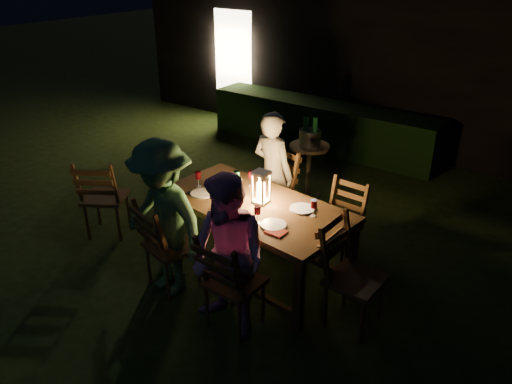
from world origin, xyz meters
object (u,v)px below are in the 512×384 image
Objects in this scene: chair_near_left at (171,260)px; ice_bucket at (310,138)px; chair_near_right at (234,298)px; chair_far_right at (337,239)px; chair_end at (352,294)px; dining_table at (254,210)px; side_table at (309,151)px; person_opp_right at (228,258)px; bottle_bucket_b at (315,134)px; chair_far_left at (270,208)px; bottle_table at (237,184)px; bottle_bucket_a at (306,134)px; chair_spare at (107,210)px; lantern at (261,189)px; person_house_side at (273,174)px; person_opp_left at (163,219)px.

ice_bucket is (0.03, 2.72, 0.54)m from chair_near_left.
chair_near_right is at bearing -72.80° from ice_bucket.
chair_far_right is 1.03m from chair_end.
dining_table is 1.30m from chair_end.
side_table is at bearing -45.36° from chair_far_right.
bottle_bucket_b is (-0.82, 2.91, 0.14)m from person_opp_right.
bottle_table is at bearing 110.67° from chair_far_left.
chair_far_right is 1.84m from bottle_bucket_b.
ice_bucket is 0.94× the size of bottle_bucket_a.
dining_table is 1.37× the size of person_opp_right.
side_table is at bearing 110.81° from dining_table.
chair_end is at bearing 32.51° from chair_near_left.
chair_far_left is 1.25m from side_table.
chair_near_left is 0.99× the size of chair_spare.
side_table is 2.36× the size of bottle_bucket_a.
dining_table is 0.99m from chair_far_left.
person_opp_right is at bearing -74.34° from bottle_bucket_b.
lantern reaches higher than ice_bucket.
chair_spare is at bearing -120.28° from bottle_bucket_a.
dining_table is at bearing 114.70° from chair_near_right.
chair_near_right reaches higher than chair_far_right.
dining_table is at bearing 51.38° from chair_far_right.
lantern is 2.07m from bottle_bucket_b.
person_house_side is (-0.35, 0.87, 0.01)m from dining_table.
chair_end reaches higher than chair_near_left.
chair_near_left is 3.53× the size of ice_bucket.
bottle_table is (0.11, -0.84, 0.22)m from person_house_side.
side_table is (-0.87, 2.82, 0.35)m from chair_near_right.
chair_spare is at bearing -120.75° from ice_bucket.
person_house_side reaches higher than bottle_bucket_a.
bottle_bucket_a is (-0.05, -0.04, 0.05)m from ice_bucket.
chair_spare is 0.70× the size of person_house_side.
lantern reaches higher than chair_end.
chair_end is at bearing -26.62° from chair_spare.
dining_table is at bearing 118.76° from person_house_side.
chair_far_left is 3.39× the size of bottle_bucket_a.
person_opp_left is at bearing -91.59° from bottle_bucket_b.
bottle_bucket_b is at bearing 38.66° from ice_bucket.
side_table is at bearing -141.34° from bottle_bucket_b.
chair_spare is at bearing -178.24° from chair_near_left.
chair_far_left is 0.70× the size of person_house_side.
person_opp_left is 2.81m from bottle_bucket_b.
dining_table reaches higher than side_table.
side_table is at bearing 106.12° from lantern.
bottle_table is at bearing -17.12° from chair_spare.
chair_far_left reaches higher than bottle_bucket_b.
chair_end is 2.78m from side_table.
chair_spare is 1.87m from bottle_table.
chair_far_right is 2.80× the size of lantern.
bottle_bucket_a is at bearing -141.34° from bottle_bucket_b.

